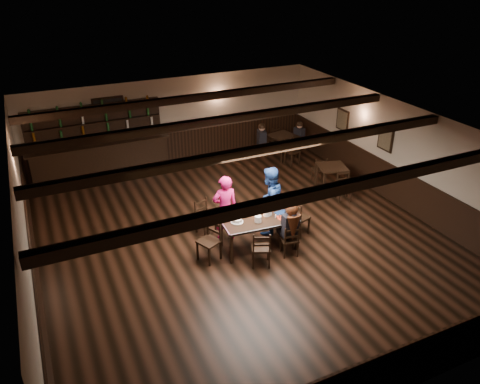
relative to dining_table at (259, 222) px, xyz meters
name	(u,v)px	position (x,y,z in m)	size (l,w,h in m)	color
ground	(242,237)	(-0.17, 0.54, -0.68)	(10.00, 10.00, 0.00)	black
room_shell	(241,170)	(-0.16, 0.58, 1.07)	(9.02, 10.02, 2.71)	#B8AB98
dining_table	(259,222)	(0.00, 0.00, 0.00)	(1.75, 0.98, 0.75)	black
chair_near_left	(261,247)	(-0.28, -0.66, -0.18)	(0.51, 0.51, 0.85)	black
chair_near_right	(291,239)	(0.48, -0.58, -0.23)	(0.42, 0.41, 0.77)	black
chair_end_left	(211,237)	(-1.12, 0.08, -0.14)	(0.55, 0.56, 0.92)	black
chair_end_right	(297,216)	(1.06, 0.11, -0.16)	(0.51, 0.52, 0.89)	black
chair_far_pushed	(204,214)	(-0.87, 1.18, -0.19)	(0.49, 0.48, 0.84)	black
woman_pink	(225,208)	(-0.53, 0.68, 0.13)	(0.59, 0.39, 1.61)	#E21888
man_blue	(269,201)	(0.52, 0.51, 0.16)	(0.82, 0.64, 1.68)	navy
seated_person	(291,222)	(0.49, -0.54, 0.17)	(0.35, 0.53, 0.86)	black
cake	(237,220)	(-0.50, 0.09, 0.11)	(0.28, 0.28, 0.09)	white
plate_stack_a	(258,219)	(-0.07, -0.09, 0.15)	(0.15, 0.15, 0.14)	white
plate_stack_b	(267,212)	(0.22, 0.07, 0.16)	(0.15, 0.15, 0.18)	white
tea_light	(257,215)	(0.02, 0.13, 0.10)	(0.06, 0.06, 0.06)	#A5A8AD
salt_shaker	(276,216)	(0.35, -0.11, 0.11)	(0.03, 0.03, 0.08)	silver
pepper_shaker	(279,216)	(0.43, -0.14, 0.12)	(0.03, 0.03, 0.09)	#A5A8AD
drink_glass	(270,213)	(0.30, 0.05, 0.13)	(0.08, 0.08, 0.12)	silver
menu_red	(283,217)	(0.52, -0.15, 0.08)	(0.28, 0.20, 0.00)	maroon
menu_blue	(281,213)	(0.58, 0.04, 0.08)	(0.28, 0.19, 0.00)	#0D2045
bar_counter	(100,156)	(-2.53, 5.26, 0.05)	(4.02, 0.70, 2.20)	black
back_table_a	(332,170)	(3.14, 1.70, -0.04)	(0.93, 0.93, 0.75)	black
back_table_b	(282,138)	(3.13, 4.44, -0.03)	(0.94, 0.94, 0.75)	black
bg_patron_left	(262,135)	(2.37, 4.46, 0.18)	(0.31, 0.42, 0.78)	black
bg_patron_right	(299,132)	(3.68, 4.32, 0.13)	(0.29, 0.38, 0.70)	black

